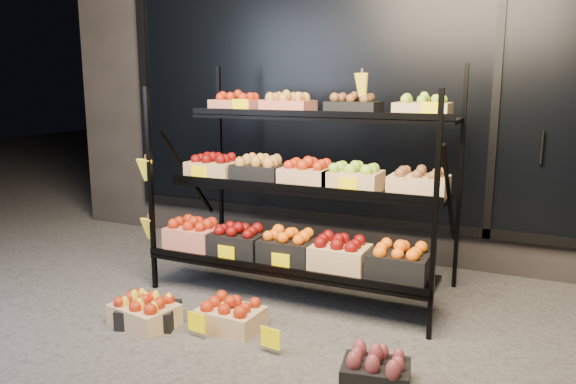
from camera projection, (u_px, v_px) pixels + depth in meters
The scene contains 9 objects.
ground at pixel (265, 320), 3.67m from camera, with size 24.00×24.00×0.00m, color #514F4C.
building at pixel (381, 60), 5.63m from camera, with size 6.00×2.08×3.50m.
display_rack at pixel (301, 187), 4.05m from camera, with size 2.18×1.02×1.71m.
tag_floor_a at pixel (197, 329), 3.41m from camera, with size 0.13×0.01×0.12m, color #F7DC00.
tag_floor_b at pixel (270, 345), 3.20m from camera, with size 0.13×0.01×0.12m, color #F7DC00.
floor_crate_left at pixel (144, 311), 3.58m from camera, with size 0.45×0.36×0.20m.
floor_crate_midleft at pixel (149, 311), 3.60m from camera, with size 0.43×0.37×0.19m.
floor_crate_midright at pixel (231, 314), 3.54m from camera, with size 0.40×0.30×0.20m.
floor_crate_right at pixel (376, 370), 2.87m from camera, with size 0.38×0.31×0.18m.
Camera 1 is at (1.58, -3.05, 1.54)m, focal length 35.00 mm.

